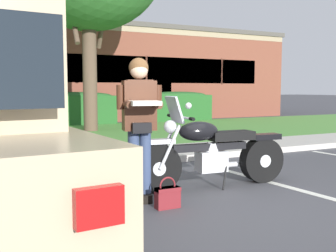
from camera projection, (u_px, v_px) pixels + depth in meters
ground_plane at (221, 204)px, 4.63m from camera, size 140.00×140.00×0.00m
curb_strip at (137, 162)px, 6.97m from camera, size 60.00×0.20×0.12m
concrete_walk at (121, 156)px, 7.74m from camera, size 60.00×1.50×0.08m
grass_lawn at (75, 135)px, 11.21m from camera, size 60.00×6.29×0.06m
stall_stripe_0 at (77, 219)px, 4.08m from camera, size 0.53×4.39×0.01m
stall_stripe_1 at (291, 188)px, 5.37m from camera, size 0.53×4.39×0.01m
motorcycle at (218, 151)px, 5.42m from camera, size 2.24×0.82×1.26m
rider_person at (140, 118)px, 4.61m from camera, size 0.53×0.62×1.70m
handbag at (168, 196)px, 4.45m from camera, size 0.28×0.13×0.36m
hedge_center_left at (76, 108)px, 14.45m from camera, size 2.87×0.90×1.24m
hedge_center_right at (177, 106)px, 16.29m from camera, size 2.85×0.90×1.24m
brick_building at (34, 75)px, 19.76m from camera, size 22.49×11.09×4.11m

